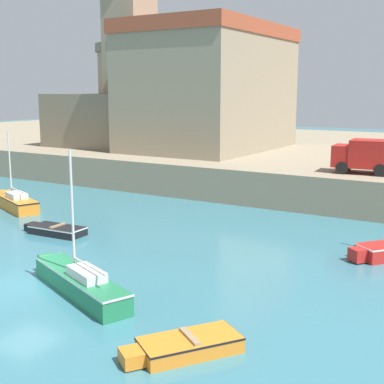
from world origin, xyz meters
The scene contains 9 objects.
ground_plane centered at (0.00, 0.00, 0.00)m, with size 200.00×200.00×0.00m, color teal.
quay_seawall centered at (0.00, 38.14, 1.22)m, with size 120.00×40.00×2.44m, color gray.
sailboat_green_0 centered at (2.66, 0.41, 0.50)m, with size 6.51×3.43×5.57m.
dinghy_orange_1 centered at (8.70, -1.52, 0.27)m, with size 2.97×3.62×0.57m.
sailboat_orange_2 centered at (-11.82, 9.59, 0.49)m, with size 6.23×3.42×5.21m.
dinghy_black_3 centered at (-4.58, 6.28, 0.26)m, with size 3.74×1.58×0.54m.
church centered at (-8.89, 29.15, 8.51)m, with size 15.26×16.32×17.69m.
fortress centered at (-16.00, 29.32, 5.92)m, with size 13.76×13.76×9.79m.
truck_on_quay centered at (8.39, 21.32, 3.65)m, with size 4.47×2.49×2.20m.
Camera 1 is at (16.57, -14.06, 7.73)m, focal length 50.00 mm.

